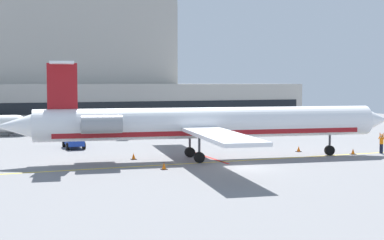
{
  "coord_description": "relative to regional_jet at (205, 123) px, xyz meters",
  "views": [
    {
      "loc": [
        -18.63,
        -37.2,
        6.58
      ],
      "look_at": [
        -0.23,
        11.09,
        3.0
      ],
      "focal_mm": 50.29,
      "sensor_mm": 36.0,
      "label": 1
    }
  ],
  "objects": [
    {
      "name": "fuel_tank",
      "position": [
        -15.86,
        27.88,
        -1.67
      ],
      "size": [
        6.21,
        2.83,
        2.6
      ],
      "color": "white",
      "rests_on": "ground"
    },
    {
      "name": "safety_cone_bravo",
      "position": [
        10.38,
        1.69,
        -2.87
      ],
      "size": [
        0.47,
        0.47,
        0.55
      ],
      "color": "orange",
      "rests_on": "ground"
    },
    {
      "name": "belt_loader",
      "position": [
        -9.31,
        12.7,
        -2.09
      ],
      "size": [
        1.85,
        4.02,
        2.3
      ],
      "color": "#19389E",
      "rests_on": "ground"
    },
    {
      "name": "safety_cone_charlie",
      "position": [
        14.02,
        -1.74,
        -2.87
      ],
      "size": [
        0.47,
        0.47,
        0.55
      ],
      "color": "orange",
      "rests_on": "ground"
    },
    {
      "name": "safety_cone_alpha",
      "position": [
        -5.71,
        2.24,
        -2.87
      ],
      "size": [
        0.47,
        0.47,
        0.55
      ],
      "color": "orange",
      "rests_on": "ground"
    },
    {
      "name": "baggage_tug",
      "position": [
        -2.45,
        19.33,
        -2.15
      ],
      "size": [
        2.64,
        3.62,
        2.16
      ],
      "color": "silver",
      "rests_on": "ground"
    },
    {
      "name": "terminal_building",
      "position": [
        -0.08,
        41.71,
        4.37
      ],
      "size": [
        58.27,
        12.56,
        19.9
      ],
      "color": "#B7B2A8",
      "rests_on": "ground"
    },
    {
      "name": "regional_jet",
      "position": [
        0.0,
        0.0,
        0.0
      ],
      "size": [
        34.71,
        26.86,
        8.26
      ],
      "color": "white",
      "rests_on": "ground"
    },
    {
      "name": "marshaller",
      "position": [
        16.94,
        -2.09,
        -2.14
      ],
      "size": [
        0.34,
        0.83,
        1.92
      ],
      "color": "#191E33",
      "rests_on": "ground"
    },
    {
      "name": "pushback_tractor",
      "position": [
        5.38,
        22.11,
        -2.14
      ],
      "size": [
        3.25,
        3.36,
        2.2
      ],
      "color": "silver",
      "rests_on": "ground"
    },
    {
      "name": "safety_cone_delta",
      "position": [
        -4.92,
        -3.8,
        -2.87
      ],
      "size": [
        0.47,
        0.47,
        0.55
      ],
      "color": "orange",
      "rests_on": "ground"
    },
    {
      "name": "ground",
      "position": [
        1.3,
        -5.16,
        -3.17
      ],
      "size": [
        120.0,
        120.0,
        0.11
      ],
      "color": "slate"
    }
  ]
}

